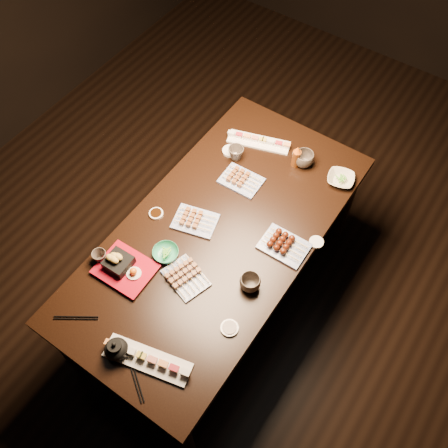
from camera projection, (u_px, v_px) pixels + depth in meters
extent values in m
plane|color=black|center=(229.00, 258.00, 3.31)|extent=(5.00, 5.00, 0.00)
cube|color=black|center=(219.00, 268.00, 2.85)|extent=(1.17, 1.92, 0.75)
imported|color=#2F9168|center=(166.00, 253.00, 2.45)|extent=(0.15, 0.15, 0.04)
imported|color=beige|center=(341.00, 179.00, 2.71)|extent=(0.18, 0.18, 0.04)
imported|color=#494038|center=(100.00, 257.00, 2.43)|extent=(0.07, 0.07, 0.07)
imported|color=#494038|center=(250.00, 283.00, 2.34)|extent=(0.12, 0.12, 0.08)
imported|color=#494038|center=(236.00, 153.00, 2.78)|extent=(0.11, 0.11, 0.08)
imported|color=#494038|center=(304.00, 159.00, 2.75)|extent=(0.13, 0.13, 0.09)
cylinder|color=#6E330E|center=(296.00, 156.00, 2.72)|extent=(0.05, 0.05, 0.15)
cylinder|color=white|center=(156.00, 214.00, 2.60)|extent=(0.09, 0.09, 0.01)
cylinder|color=white|center=(316.00, 242.00, 2.50)|extent=(0.10, 0.10, 0.01)
cylinder|color=white|center=(229.00, 328.00, 2.25)|extent=(0.10, 0.10, 0.01)
cylinder|color=white|center=(230.00, 151.00, 2.83)|extent=(0.12, 0.12, 0.02)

